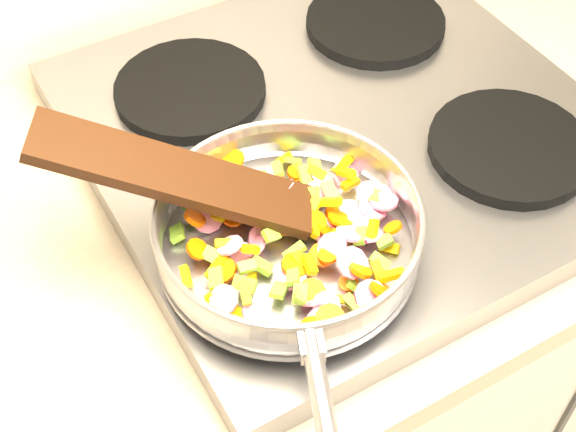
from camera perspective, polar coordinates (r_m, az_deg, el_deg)
cooktop at (r=1.00m, az=3.94°, el=5.85°), size 0.60×0.60×0.04m
grate_fl at (r=0.85m, az=1.14°, el=-1.65°), size 0.19×0.19×0.02m
grate_fr at (r=0.98m, az=15.47°, el=4.78°), size 0.19×0.19×0.02m
grate_bl at (r=1.02m, az=-6.98°, el=8.93°), size 0.19×0.19×0.02m
grate_br at (r=1.13m, az=6.23°, el=13.50°), size 0.19×0.19×0.02m
saute_pan at (r=0.80m, az=0.03°, el=-1.05°), size 0.31×0.46×0.06m
vegetable_heap at (r=0.81m, az=0.58°, el=-1.23°), size 0.25×0.26×0.05m
wooden_spatula at (r=0.80m, az=-8.00°, el=2.90°), size 0.27×0.20×0.12m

